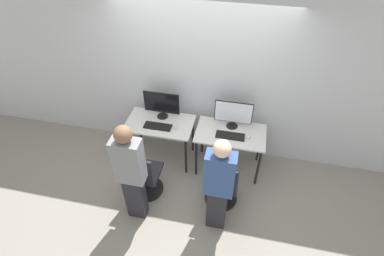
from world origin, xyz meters
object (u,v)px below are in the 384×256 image
monitor_left (162,104)px  person_right (219,184)px  office_chair_left (144,177)px  monitor_right (233,114)px  office_chair_right (222,186)px  keyboard_right (230,136)px  keyboard_left (158,126)px  mouse_right (249,137)px  person_left (131,172)px  mouse_left (176,128)px

monitor_left → person_right: (1.08, -1.23, -0.15)m
office_chair_left → monitor_right: (1.13, 0.93, 0.64)m
office_chair_right → monitor_left: bearing=141.8°
keyboard_right → office_chair_right: office_chair_right is taller
keyboard_left → monitor_right: (1.10, 0.26, 0.24)m
person_right → mouse_right: bearing=73.7°
office_chair_right → person_left: bearing=-158.4°
office_chair_left → office_chair_right: same height
office_chair_left → mouse_right: office_chair_left is taller
office_chair_right → keyboard_right: bearing=88.8°
monitor_left → person_left: person_left is taller
mouse_right → person_right: person_right is taller
monitor_left → mouse_right: bearing=-8.8°
keyboard_right → person_right: size_ratio=0.27×
mouse_left → office_chair_right: size_ratio=0.10×
monitor_left → person_left: bearing=-90.9°
person_left → mouse_right: person_left is taller
mouse_left → monitor_right: monitor_right is taller
monitor_right → monitor_left: bearing=179.9°
office_chair_right → office_chair_left: bearing=-176.3°
monitor_right → mouse_right: bearing=-38.2°
keyboard_left → mouse_right: bearing=1.9°
keyboard_left → keyboard_right: bearing=1.2°
keyboard_right → monitor_left: bearing=168.0°
person_right → person_left: bearing=-176.2°
mouse_right → person_right: size_ratio=0.06×
mouse_left → office_chair_right: office_chair_right is taller
mouse_left → person_right: (0.79, -0.99, 0.08)m
monitor_left → monitor_right: size_ratio=1.00×
monitor_right → keyboard_right: (0.00, -0.23, -0.24)m
person_left → person_right: person_left is taller
keyboard_right → office_chair_right: bearing=-91.2°
keyboard_right → person_right: bearing=-91.7°
keyboard_left → person_left: bearing=-91.1°
monitor_left → office_chair_right: bearing=-38.2°
keyboard_left → person_left: (-0.02, -1.04, 0.13)m
mouse_left → office_chair_right: (0.81, -0.63, -0.42)m
monitor_left → keyboard_right: 1.15m
office_chair_right → person_right: person_right is taller
person_left → mouse_right: (1.39, 1.09, -0.12)m
monitor_left → keyboard_right: size_ratio=1.32×
mouse_right → monitor_right: bearing=141.8°
person_left → monitor_right: 1.72m
office_chair_left → monitor_right: size_ratio=1.55×
keyboard_left → person_left: person_left is taller
mouse_left → person_left: 1.12m
keyboard_left → office_chair_left: (-0.03, -0.68, -0.41)m
person_left → office_chair_right: 1.31m
office_chair_left → monitor_right: bearing=39.4°
keyboard_right → person_right: person_right is taller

